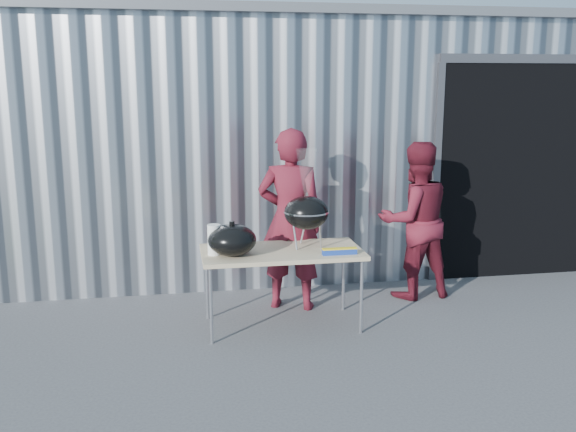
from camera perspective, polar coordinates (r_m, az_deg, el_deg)
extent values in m
plane|color=#444446|center=(5.74, -0.27, -11.75)|extent=(80.00, 80.00, 0.00)
cube|color=silver|center=(10.05, -0.43, 7.34)|extent=(8.00, 6.00, 3.00)
cube|color=slate|center=(10.05, -0.44, 16.18)|extent=(8.20, 6.20, 0.10)
cube|color=black|center=(8.62, 19.14, 4.24)|extent=(2.40, 1.20, 2.50)
cube|color=#4C4C51|center=(8.06, 21.79, 12.85)|extent=(2.52, 0.08, 0.10)
cube|color=tan|center=(6.02, -0.56, -3.23)|extent=(1.50, 0.75, 0.04)
cylinder|color=silver|center=(5.76, -6.86, -7.93)|extent=(0.03, 0.03, 0.71)
cylinder|color=silver|center=(5.99, 6.54, -7.14)|extent=(0.03, 0.03, 0.71)
cylinder|color=silver|center=(6.36, -7.21, -6.02)|extent=(0.03, 0.03, 0.71)
cylinder|color=silver|center=(6.57, 4.96, -5.39)|extent=(0.03, 0.03, 0.71)
ellipsoid|color=black|center=(6.05, 1.64, 0.30)|extent=(0.42, 0.42, 0.32)
cylinder|color=silver|center=(6.05, 1.64, 0.40)|extent=(0.43, 0.43, 0.02)
cylinder|color=silver|center=(6.05, 1.64, 0.52)|extent=(0.40, 0.40, 0.01)
cylinder|color=silver|center=(6.23, 1.37, -1.38)|extent=(0.02, 0.02, 0.24)
cylinder|color=silver|center=(6.01, 0.63, -1.88)|extent=(0.02, 0.02, 0.24)
cylinder|color=silver|center=(6.06, 2.89, -1.78)|extent=(0.02, 0.02, 0.24)
cylinder|color=#B86E42|center=(6.02, 0.41, 0.61)|extent=(0.02, 0.14, 0.02)
cylinder|color=#B86E42|center=(6.03, 0.68, 0.62)|extent=(0.02, 0.14, 0.02)
cylinder|color=#B86E42|center=(6.03, 0.96, 0.63)|extent=(0.02, 0.14, 0.02)
cylinder|color=#B86E42|center=(6.04, 1.23, 0.63)|extent=(0.02, 0.14, 0.02)
cylinder|color=#B86E42|center=(6.04, 1.51, 0.64)|extent=(0.02, 0.14, 0.02)
cylinder|color=#B86E42|center=(6.05, 1.78, 0.65)|extent=(0.02, 0.14, 0.02)
cylinder|color=#B86E42|center=(6.05, 2.05, 0.66)|extent=(0.02, 0.14, 0.02)
cylinder|color=#B86E42|center=(6.06, 2.33, 0.67)|extent=(0.02, 0.14, 0.02)
cylinder|color=#B86E42|center=(6.07, 2.60, 0.68)|extent=(0.02, 0.14, 0.02)
cylinder|color=#B86E42|center=(6.07, 2.87, 0.69)|extent=(0.02, 0.14, 0.02)
cone|color=silver|center=(6.00, 1.66, 3.33)|extent=(0.20, 0.20, 0.55)
ellipsoid|color=black|center=(5.83, -4.99, -2.14)|extent=(0.44, 0.44, 0.29)
cylinder|color=black|center=(5.79, -5.02, -0.62)|extent=(0.05, 0.05, 0.03)
cylinder|color=white|center=(5.86, -6.58, -2.11)|extent=(0.12, 0.12, 0.28)
cube|color=white|center=(6.10, -5.93, -2.41)|extent=(0.20, 0.15, 0.10)
cube|color=#173796|center=(5.88, 4.60, -3.20)|extent=(0.32, 0.06, 0.05)
cube|color=yellow|center=(5.87, 4.60, -2.91)|extent=(0.32, 0.06, 0.01)
imported|color=#5B1421|center=(6.49, 0.24, -0.32)|extent=(0.79, 0.64, 1.85)
imported|color=#5B1421|center=(6.99, 11.20, -0.38)|extent=(0.88, 0.72, 1.68)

